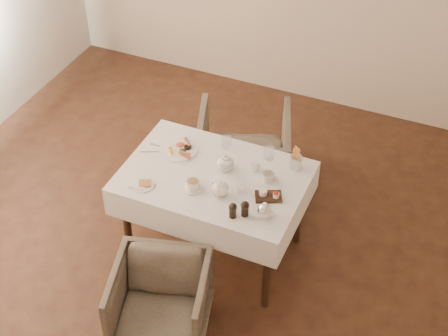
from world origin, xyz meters
TOP-DOWN VIEW (x-y plane):
  - table at (0.27, 0.24)m, footprint 1.28×0.88m
  - armchair_near at (0.25, -0.58)m, footprint 0.76×0.78m
  - armchair_far at (0.18, 1.04)m, footprint 0.95×0.96m
  - breakfast_plate at (-0.08, 0.40)m, footprint 0.28×0.28m
  - side_plate at (-0.14, -0.06)m, footprint 0.17×0.16m
  - teapot_centre at (0.32, 0.33)m, footprint 0.19×0.15m
  - teapot_front at (0.39, 0.07)m, footprint 0.20×0.18m
  - creamer at (0.51, 0.41)m, footprint 0.08×0.08m
  - teacup_near at (0.20, 0.05)m, footprint 0.14×0.14m
  - teacup_far at (0.64, 0.33)m, footprint 0.14×0.14m
  - glass_left at (0.23, 0.56)m, footprint 0.09×0.09m
  - glass_mid at (0.51, 0.16)m, footprint 0.07×0.07m
  - glass_right at (0.55, 0.56)m, footprint 0.09×0.09m
  - condiment_board at (0.70, 0.18)m, footprint 0.21×0.18m
  - pepper_mill_left at (0.55, -0.09)m, footprint 0.06×0.06m
  - pepper_mill_right at (0.62, -0.04)m, footprint 0.08×0.08m
  - silver_pot at (0.74, -0.00)m, footprint 0.14×0.13m
  - fries_cup at (0.77, 0.54)m, footprint 0.08×0.08m
  - cutlery_fork at (-0.20, 0.37)m, footprint 0.21×0.02m
  - cutlery_knife at (-0.25, 0.29)m, footprint 0.17×0.09m

SIDE VIEW (x-z plane):
  - armchair_near at x=0.25m, z-range 0.00..0.58m
  - armchair_far at x=0.18m, z-range 0.00..0.69m
  - table at x=0.27m, z-range 0.26..1.02m
  - cutlery_knife at x=-0.25m, z-range 0.76..0.76m
  - cutlery_fork at x=-0.20m, z-range 0.76..0.76m
  - side_plate at x=-0.14m, z-range 0.75..0.77m
  - breakfast_plate at x=-0.08m, z-range 0.75..0.78m
  - condiment_board at x=0.70m, z-range 0.75..0.79m
  - teacup_far at x=0.64m, z-range 0.75..0.82m
  - teacup_near at x=0.20m, z-range 0.75..0.82m
  - creamer at x=0.51m, z-range 0.76..0.83m
  - glass_mid at x=0.51m, z-range 0.76..0.84m
  - glass_left at x=0.23m, z-range 0.76..0.85m
  - glass_right at x=0.55m, z-range 0.76..0.86m
  - pepper_mill_left at x=0.55m, z-range 0.75..0.87m
  - pepper_mill_right at x=0.62m, z-range 0.76..0.87m
  - silver_pot at x=0.74m, z-range 0.76..0.88m
  - teapot_front at x=0.39m, z-range 0.76..0.89m
  - teapot_centre at x=0.32m, z-range 0.76..0.89m
  - fries_cup at x=0.77m, z-range 0.74..0.92m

